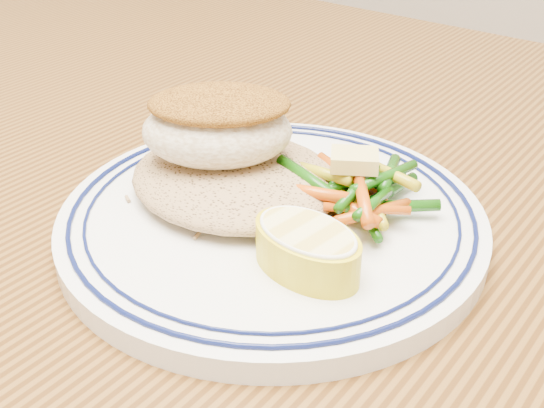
{
  "coord_description": "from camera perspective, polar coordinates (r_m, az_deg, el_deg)",
  "views": [
    {
      "loc": [
        0.23,
        -0.34,
        0.99
      ],
      "look_at": [
        0.01,
        -0.04,
        0.77
      ],
      "focal_mm": 45.0,
      "sensor_mm": 36.0,
      "label": 1
    }
  ],
  "objects": [
    {
      "name": "dining_table",
      "position": [
        0.53,
        2.31,
        -8.69
      ],
      "size": [
        1.5,
        0.9,
        0.75
      ],
      "color": "#47280E",
      "rests_on": "ground"
    },
    {
      "name": "lemon_wedge",
      "position": [
        0.37,
        2.94,
        -3.64
      ],
      "size": [
        0.07,
        0.07,
        0.03
      ],
      "color": "yellow",
      "rests_on": "plate"
    },
    {
      "name": "rice_pilaf",
      "position": [
        0.45,
        -3.06,
        2.5
      ],
      "size": [
        0.14,
        0.13,
        0.03
      ],
      "primitive_type": "ellipsoid",
      "color": "#927149",
      "rests_on": "plate"
    },
    {
      "name": "plate",
      "position": [
        0.44,
        0.0,
        -1.18
      ],
      "size": [
        0.27,
        0.27,
        0.02
      ],
      "color": "silver",
      "rests_on": "dining_table"
    },
    {
      "name": "butter_pat",
      "position": [
        0.42,
        6.91,
        3.68
      ],
      "size": [
        0.04,
        0.03,
        0.01
      ],
      "primitive_type": "cube",
      "rotation": [
        0.0,
        0.0,
        0.55
      ],
      "color": "#E0CD6D",
      "rests_on": "vegetable_pile"
    },
    {
      "name": "fish_fillet",
      "position": [
        0.44,
        -4.57,
        6.66
      ],
      "size": [
        0.12,
        0.11,
        0.05
      ],
      "color": "beige",
      "rests_on": "rice_pilaf"
    },
    {
      "name": "vegetable_pile",
      "position": [
        0.43,
        6.41,
        1.32
      ],
      "size": [
        0.11,
        0.1,
        0.03
      ],
      "color": "#BB4609",
      "rests_on": "plate"
    }
  ]
}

